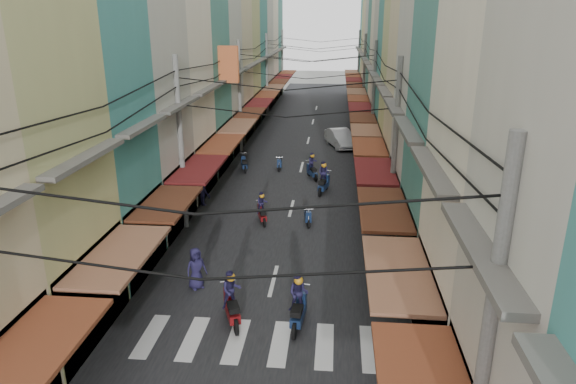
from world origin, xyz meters
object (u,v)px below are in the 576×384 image
Objects in this scene: white_car at (340,147)px; bicycle at (416,261)px; traffic_sign at (410,222)px; market_umbrella at (512,316)px.

white_car is 3.40× the size of bicycle.
traffic_sign is at bearing 113.04° from bicycle.
market_umbrella is 0.96× the size of traffic_sign.
bicycle is 0.53× the size of traffic_sign.
market_umbrella reaches higher than white_car.
bicycle is at bearing 99.20° from market_umbrella.
traffic_sign is at bearing -99.56° from white_car.
traffic_sign reaches higher than white_car.
bicycle is at bearing -98.09° from white_car.
traffic_sign is at bearing 103.26° from market_umbrella.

